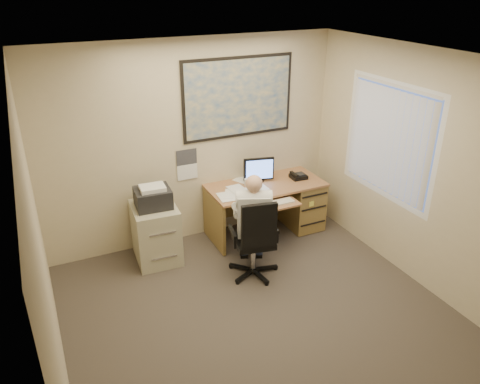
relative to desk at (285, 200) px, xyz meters
name	(u,v)px	position (x,y,z in m)	size (l,w,h in m)	color
room_shell	(277,217)	(-1.24, -1.90, 0.91)	(4.00, 4.50, 2.70)	#3D362F
desk	(285,200)	(0.00, 0.00, 0.00)	(1.60, 0.97, 1.09)	#A87348
world_map	(238,98)	(-0.59, 0.33, 1.46)	(1.56, 0.03, 1.06)	#1E4C93
wall_calendar	(187,165)	(-1.34, 0.34, 0.64)	(0.28, 0.01, 0.42)	white
window_blinds	(388,141)	(0.73, -1.10, 1.11)	(0.06, 1.40, 1.30)	beige
filing_cabinet	(156,228)	(-1.92, -0.03, 0.01)	(0.58, 0.68, 1.04)	#B4AF91
office_chair	(256,253)	(-0.94, -0.91, -0.13)	(0.74, 0.74, 1.06)	black
person	(252,226)	(-0.95, -0.83, 0.21)	(0.53, 0.76, 1.30)	silver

